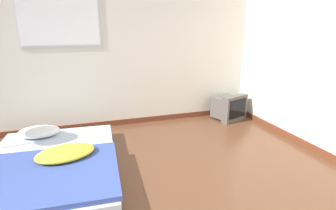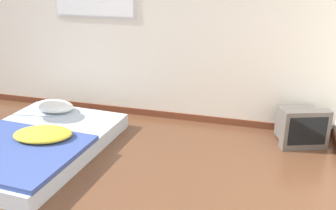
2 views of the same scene
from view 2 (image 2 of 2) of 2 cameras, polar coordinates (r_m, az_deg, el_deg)
The scene contains 3 objects.
wall_back at distance 4.87m, azimuth -5.92°, elevation 13.01°, with size 7.55×0.08×2.60m.
mattress_bed at distance 4.35m, azimuth -19.92°, elevation -5.44°, with size 1.49×1.98×0.31m.
crt_tv at distance 4.51m, azimuth 19.54°, elevation -3.03°, with size 0.58×0.56×0.45m.
Camera 2 is at (1.78, -1.94, 1.96)m, focal length 40.00 mm.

